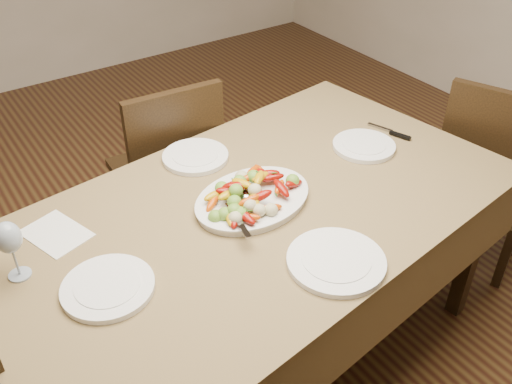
{
  "coord_description": "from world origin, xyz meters",
  "views": [
    {
      "loc": [
        -0.95,
        -1.38,
        1.92
      ],
      "look_at": [
        -0.09,
        -0.11,
        0.82
      ],
      "focal_mm": 40.0,
      "sensor_mm": 36.0,
      "label": 1
    }
  ],
  "objects": [
    {
      "name": "menu_card",
      "position": [
        -0.69,
        0.13,
        0.76
      ],
      "size": [
        0.21,
        0.25,
        0.0
      ],
      "primitive_type": "cube",
      "rotation": [
        0.0,
        0.0,
        0.3
      ],
      "color": "silver",
      "rests_on": "dining_table"
    },
    {
      "name": "floor",
      "position": [
        0.0,
        0.0,
        0.0
      ],
      "size": [
        6.0,
        6.0,
        0.0
      ],
      "primitive_type": "plane",
      "color": "#3B2312",
      "rests_on": "ground"
    },
    {
      "name": "roasted_vegetables",
      "position": [
        -0.08,
        -0.09,
        0.83
      ],
      "size": [
        0.37,
        0.27,
        0.09
      ],
      "primitive_type": null,
      "rotation": [
        0.0,
        0.0,
        0.13
      ],
      "color": "maroon",
      "rests_on": "serving_platter"
    },
    {
      "name": "plate_right",
      "position": [
        0.48,
        -0.04,
        0.77
      ],
      "size": [
        0.24,
        0.24,
        0.02
      ],
      "primitive_type": "cylinder",
      "color": "white",
      "rests_on": "dining_table"
    },
    {
      "name": "table_knife",
      "position": [
        0.65,
        -0.02,
        0.76
      ],
      "size": [
        0.08,
        0.19,
        0.01
      ],
      "primitive_type": null,
      "rotation": [
        0.0,
        0.0,
        0.33
      ],
      "color": "#9EA0A8",
      "rests_on": "dining_table"
    },
    {
      "name": "serving_spoon",
      "position": [
        -0.14,
        -0.13,
        0.81
      ],
      "size": [
        0.29,
        0.13,
        0.03
      ],
      "primitive_type": null,
      "rotation": [
        0.0,
        0.0,
        -0.26
      ],
      "color": "#9EA0A8",
      "rests_on": "serving_platter"
    },
    {
      "name": "plate_near",
      "position": [
        -0.05,
        -0.48,
        0.77
      ],
      "size": [
        0.3,
        0.3,
        0.02
      ],
      "primitive_type": "cylinder",
      "color": "white",
      "rests_on": "dining_table"
    },
    {
      "name": "plate_left",
      "position": [
        -0.65,
        -0.2,
        0.77
      ],
      "size": [
        0.26,
        0.26,
        0.02
      ],
      "primitive_type": "cylinder",
      "color": "white",
      "rests_on": "dining_table"
    },
    {
      "name": "plate_far",
      "position": [
        -0.1,
        0.27,
        0.77
      ],
      "size": [
        0.25,
        0.25,
        0.02
      ],
      "primitive_type": "cylinder",
      "color": "white",
      "rests_on": "dining_table"
    },
    {
      "name": "dining_table",
      "position": [
        -0.09,
        -0.11,
        0.38
      ],
      "size": [
        1.96,
        1.27,
        0.76
      ],
      "primitive_type": "cube",
      "rotation": [
        0.0,
        0.0,
        0.13
      ],
      "color": "brown",
      "rests_on": "ground"
    },
    {
      "name": "serving_platter",
      "position": [
        -0.08,
        -0.09,
        0.77
      ],
      "size": [
        0.45,
        0.36,
        0.02
      ],
      "primitive_type": "ellipsoid",
      "rotation": [
        0.0,
        0.0,
        0.13
      ],
      "color": "white",
      "rests_on": "dining_table"
    },
    {
      "name": "chair_far",
      "position": [
        -0.06,
        0.66,
        0.47
      ],
      "size": [
        0.45,
        0.45,
        0.95
      ],
      "primitive_type": null,
      "rotation": [
        0.0,
        0.0,
        3.07
      ],
      "color": "black",
      "rests_on": "ground"
    },
    {
      "name": "chair_right",
      "position": [
        1.17,
        -0.2,
        0.47
      ],
      "size": [
        0.54,
        0.54,
        0.95
      ],
      "primitive_type": null,
      "rotation": [
        0.0,
        0.0,
        1.94
      ],
      "color": "black",
      "rests_on": "ground"
    },
    {
      "name": "wine_glass",
      "position": [
        -0.84,
        0.0,
        0.86
      ],
      "size": [
        0.08,
        0.08,
        0.2
      ],
      "primitive_type": null,
      "color": "#8C99A5",
      "rests_on": "dining_table"
    }
  ]
}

